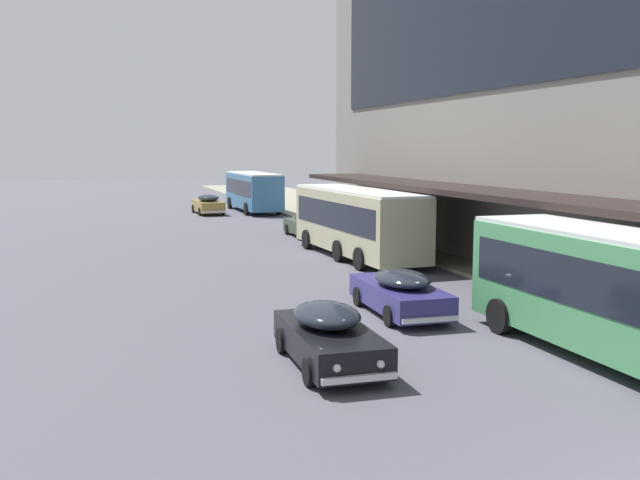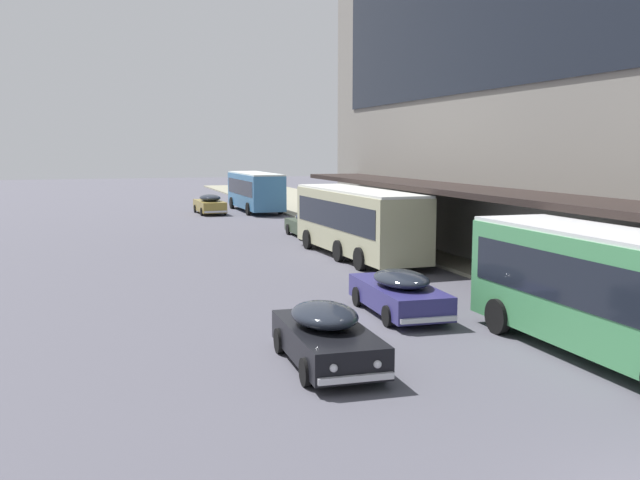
{
  "view_description": "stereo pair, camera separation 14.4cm",
  "coord_description": "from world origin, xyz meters",
  "px_view_note": "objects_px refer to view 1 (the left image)",
  "views": [
    {
      "loc": [
        -8.46,
        -7.18,
        5.22
      ],
      "look_at": [
        0.34,
        19.99,
        1.52
      ],
      "focal_mm": 40.0,
      "sensor_mm": 36.0,
      "label": 1
    },
    {
      "loc": [
        -8.32,
        -7.22,
        5.22
      ],
      "look_at": [
        0.34,
        19.99,
        1.52
      ],
      "focal_mm": 40.0,
      "sensor_mm": 36.0,
      "label": 2
    }
  ],
  "objects_px": {
    "transit_bus_kerbside_far": "(357,219)",
    "sedan_trailing_mid": "(329,335)",
    "transit_bus_kerbside_rear": "(253,189)",
    "sedan_oncoming_front": "(400,292)",
    "transit_bus_kerbside_front": "(619,287)",
    "sedan_trailing_near": "(208,204)",
    "sedan_oncoming_rear": "(307,225)"
  },
  "relations": [
    {
      "from": "transit_bus_kerbside_far",
      "to": "sedan_trailing_mid",
      "type": "height_order",
      "value": "transit_bus_kerbside_far"
    },
    {
      "from": "transit_bus_kerbside_rear",
      "to": "sedan_oncoming_front",
      "type": "xyz_separation_m",
      "value": [
        -3.66,
        -37.37,
        -1.12
      ]
    },
    {
      "from": "transit_bus_kerbside_far",
      "to": "sedan_oncoming_front",
      "type": "xyz_separation_m",
      "value": [
        -2.87,
        -11.38,
        -1.16
      ]
    },
    {
      "from": "transit_bus_kerbside_rear",
      "to": "sedan_oncoming_front",
      "type": "bearing_deg",
      "value": -95.6
    },
    {
      "from": "sedan_trailing_mid",
      "to": "sedan_oncoming_rear",
      "type": "xyz_separation_m",
      "value": [
        6.78,
        24.11,
        -0.01
      ]
    },
    {
      "from": "transit_bus_kerbside_far",
      "to": "sedan_trailing_near",
      "type": "distance_m",
      "value": 25.24
    },
    {
      "from": "transit_bus_kerbside_front",
      "to": "sedan_oncoming_rear",
      "type": "relative_size",
      "value": 2.0
    },
    {
      "from": "sedan_oncoming_front",
      "to": "sedan_trailing_mid",
      "type": "bearing_deg",
      "value": -131.62
    },
    {
      "from": "transit_bus_kerbside_rear",
      "to": "sedan_oncoming_rear",
      "type": "height_order",
      "value": "transit_bus_kerbside_rear"
    },
    {
      "from": "sedan_oncoming_rear",
      "to": "transit_bus_kerbside_front",
      "type": "bearing_deg",
      "value": -89.88
    },
    {
      "from": "sedan_oncoming_front",
      "to": "sedan_oncoming_rear",
      "type": "relative_size",
      "value": 1.04
    },
    {
      "from": "transit_bus_kerbside_front",
      "to": "sedan_trailing_near",
      "type": "distance_m",
      "value": 42.71
    },
    {
      "from": "transit_bus_kerbside_rear",
      "to": "sedan_oncoming_rear",
      "type": "bearing_deg",
      "value": -92.29
    },
    {
      "from": "sedan_trailing_mid",
      "to": "sedan_oncoming_front",
      "type": "bearing_deg",
      "value": 48.38
    },
    {
      "from": "transit_bus_kerbside_far",
      "to": "sedan_trailing_mid",
      "type": "relative_size",
      "value": 2.38
    },
    {
      "from": "transit_bus_kerbside_rear",
      "to": "transit_bus_kerbside_front",
      "type": "bearing_deg",
      "value": -90.85
    },
    {
      "from": "transit_bus_kerbside_far",
      "to": "sedan_oncoming_front",
      "type": "height_order",
      "value": "transit_bus_kerbside_far"
    },
    {
      "from": "sedan_trailing_near",
      "to": "sedan_oncoming_front",
      "type": "bearing_deg",
      "value": -89.6
    },
    {
      "from": "transit_bus_kerbside_front",
      "to": "sedan_trailing_near",
      "type": "xyz_separation_m",
      "value": [
        -3.27,
        42.57,
        -1.06
      ]
    },
    {
      "from": "transit_bus_kerbside_rear",
      "to": "transit_bus_kerbside_far",
      "type": "xyz_separation_m",
      "value": [
        -0.79,
        -25.99,
        0.04
      ]
    },
    {
      "from": "sedan_trailing_mid",
      "to": "sedan_oncoming_rear",
      "type": "distance_m",
      "value": 25.05
    },
    {
      "from": "transit_bus_kerbside_front",
      "to": "transit_bus_kerbside_far",
      "type": "distance_m",
      "value": 17.55
    },
    {
      "from": "transit_bus_kerbside_far",
      "to": "sedan_trailing_mid",
      "type": "xyz_separation_m",
      "value": [
        -6.7,
        -15.68,
        -1.14
      ]
    },
    {
      "from": "transit_bus_kerbside_rear",
      "to": "sedan_oncoming_front",
      "type": "relative_size",
      "value": 2.05
    },
    {
      "from": "sedan_trailing_near",
      "to": "transit_bus_kerbside_far",
      "type": "bearing_deg",
      "value": -82.87
    },
    {
      "from": "sedan_oncoming_front",
      "to": "sedan_trailing_near",
      "type": "bearing_deg",
      "value": 90.4
    },
    {
      "from": "sedan_trailing_mid",
      "to": "sedan_trailing_near",
      "type": "relative_size",
      "value": 0.91
    },
    {
      "from": "transit_bus_kerbside_rear",
      "to": "sedan_trailing_mid",
      "type": "bearing_deg",
      "value": -100.18
    },
    {
      "from": "transit_bus_kerbside_rear",
      "to": "sedan_oncoming_rear",
      "type": "xyz_separation_m",
      "value": [
        -0.7,
        -17.56,
        -1.12
      ]
    },
    {
      "from": "sedan_trailing_mid",
      "to": "sedan_trailing_near",
      "type": "distance_m",
      "value": 40.86
    },
    {
      "from": "transit_bus_kerbside_far",
      "to": "sedan_oncoming_rear",
      "type": "relative_size",
      "value": 2.3
    },
    {
      "from": "transit_bus_kerbside_front",
      "to": "sedan_trailing_near",
      "type": "bearing_deg",
      "value": 94.4
    }
  ]
}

